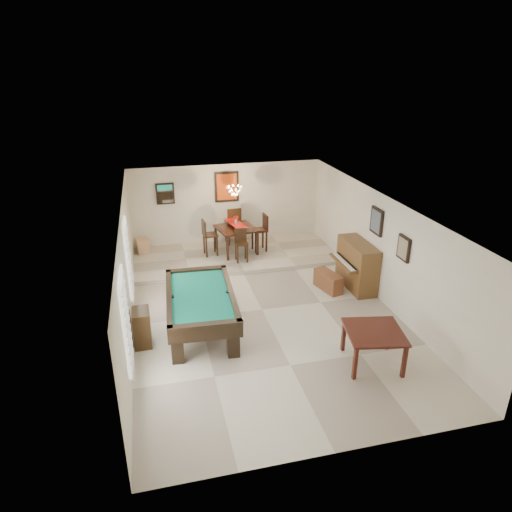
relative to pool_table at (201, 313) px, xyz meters
name	(u,v)px	position (x,y,z in m)	size (l,w,h in m)	color
ground_plane	(262,310)	(1.51, 0.57, -0.45)	(6.00, 9.00, 0.02)	beige
wall_back	(227,205)	(1.51, 5.07, 0.86)	(6.00, 0.04, 2.60)	silver
wall_front	(342,384)	(1.51, -3.93, 0.86)	(6.00, 0.04, 2.60)	silver
wall_left	(127,273)	(-1.49, 0.57, 0.86)	(0.04, 9.00, 2.60)	silver
wall_right	(382,248)	(4.51, 0.57, 0.86)	(0.04, 9.00, 2.60)	silver
ceiling	(262,205)	(1.51, 0.57, 2.16)	(6.00, 9.00, 0.04)	white
dining_step	(235,256)	(1.51, 3.82, -0.38)	(6.00, 2.50, 0.12)	beige
window_left_front	(126,321)	(-1.46, -1.63, 0.96)	(0.06, 1.00, 1.70)	white
window_left_rear	(128,258)	(-1.46, 1.17, 0.96)	(0.06, 1.00, 1.70)	white
pool_table	(201,313)	(0.00, 0.00, 0.00)	(1.43, 2.65, 0.88)	black
square_table	(373,347)	(3.09, -1.98, -0.07)	(1.06, 1.06, 0.74)	#36140D
upright_piano	(352,265)	(4.08, 1.19, 0.17)	(0.83, 1.48, 1.23)	brown
piano_bench	(328,281)	(3.45, 1.19, -0.20)	(0.34, 0.86, 0.48)	brown
apothecary_chest	(142,328)	(-1.27, -0.24, -0.04)	(0.35, 0.53, 0.79)	black
dining_table	(236,238)	(1.58, 3.98, 0.14)	(1.10, 1.10, 0.91)	black
flower_vase	(236,220)	(1.58, 3.98, 0.72)	(0.15, 0.15, 0.26)	#A41C0E
dining_chair_south	(241,246)	(1.59, 3.27, 0.15)	(0.35, 0.35, 0.95)	black
dining_chair_north	(233,225)	(1.62, 4.75, 0.28)	(0.44, 0.44, 1.20)	black
dining_chair_west	(210,237)	(0.79, 3.96, 0.23)	(0.41, 0.41, 1.10)	black
dining_chair_east	(259,233)	(2.29, 3.95, 0.25)	(0.42, 0.42, 1.14)	black
corner_bench	(143,246)	(-1.19, 4.65, -0.12)	(0.36, 0.44, 0.40)	tan
chandelier	(234,187)	(1.51, 3.77, 1.76)	(0.44, 0.44, 0.60)	#FFE5B2
back_painting	(227,187)	(1.51, 5.03, 1.46)	(0.75, 0.06, 0.95)	#D84C14
back_mirror	(165,194)	(-0.39, 5.03, 1.36)	(0.55, 0.06, 0.65)	white
right_picture_upper	(377,221)	(4.47, 0.87, 1.46)	(0.06, 0.55, 0.65)	slate
right_picture_lower	(404,248)	(4.47, -0.43, 1.26)	(0.06, 0.45, 0.55)	gray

